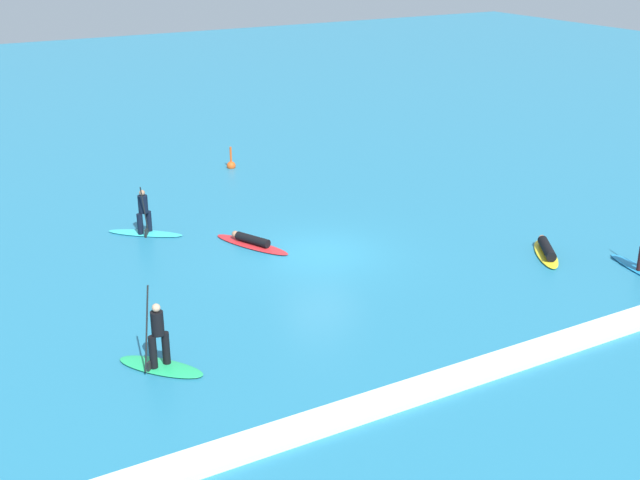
{
  "coord_description": "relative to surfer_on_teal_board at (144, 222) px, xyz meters",
  "views": [
    {
      "loc": [
        -13.0,
        -22.75,
        10.74
      ],
      "look_at": [
        0.0,
        0.0,
        0.5
      ],
      "focal_mm": 45.83,
      "sensor_mm": 36.0,
      "label": 1
    }
  ],
  "objects": [
    {
      "name": "ground_plane",
      "position": [
        4.66,
        -4.82,
        -0.49
      ],
      "size": [
        120.0,
        120.0,
        0.0
      ],
      "primitive_type": "plane",
      "color": "teal",
      "rests_on": "ground"
    },
    {
      "name": "surfer_on_teal_board",
      "position": [
        0.0,
        0.0,
        0.0
      ],
      "size": [
        2.61,
        2.32,
        1.99
      ],
      "rotation": [
        0.0,
        0.0,
        5.59
      ],
      "color": "#33C6CC",
      "rests_on": "ground_plane"
    },
    {
      "name": "surfer_on_green_board",
      "position": [
        -2.79,
        -9.57,
        -0.01
      ],
      "size": [
        2.13,
        2.4,
        2.36
      ],
      "rotation": [
        0.0,
        0.0,
        2.24
      ],
      "color": "#23B266",
      "rests_on": "ground_plane"
    },
    {
      "name": "surfer_on_red_board",
      "position": [
        2.91,
        -2.96,
        -0.36
      ],
      "size": [
        1.97,
        3.26,
        0.39
      ],
      "rotation": [
        0.0,
        0.0,
        1.99
      ],
      "color": "red",
      "rests_on": "ground_plane"
    },
    {
      "name": "surfer_on_yellow_board",
      "position": [
        11.34,
        -8.85,
        -0.32
      ],
      "size": [
        1.96,
        2.52,
        0.45
      ],
      "rotation": [
        0.0,
        0.0,
        0.99
      ],
      "color": "yellow",
      "rests_on": "ground_plane"
    },
    {
      "name": "marker_buoy",
      "position": [
        6.29,
        6.39,
        -0.34
      ],
      "size": [
        0.42,
        0.42,
        1.11
      ],
      "color": "#E55119",
      "rests_on": "ground_plane"
    },
    {
      "name": "wave_crest",
      "position": [
        4.66,
        -13.85,
        -0.4
      ],
      "size": [
        21.81,
        0.9,
        0.18
      ],
      "primitive_type": "cube",
      "color": "white",
      "rests_on": "ground_plane"
    }
  ]
}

